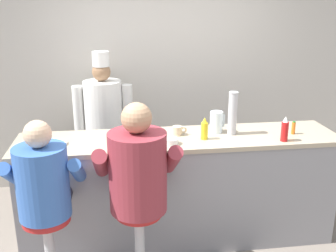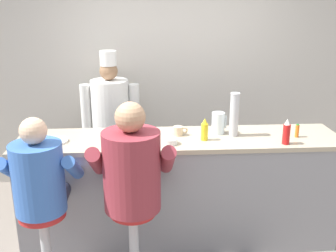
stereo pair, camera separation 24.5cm
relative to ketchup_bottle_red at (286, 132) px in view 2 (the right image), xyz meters
The scene contains 13 objects.
wall_back 1.85m from the ketchup_bottle_red, 119.00° to the left, with size 10.00×0.06×2.70m.
diner_counter 1.11m from the ketchup_bottle_red, 165.91° to the left, with size 2.91×0.65×1.04m.
ketchup_bottle_red is the anchor object (origin of this frame).
mustard_bottle_yellow 0.70m from the ketchup_bottle_red, 168.30° to the left, with size 0.06×0.06×0.20m.
hot_sauce_bottle_orange 0.24m from the ketchup_bottle_red, 45.98° to the left, with size 0.03×0.03×0.12m.
water_pitcher_clear 0.61m from the ketchup_bottle_red, 149.35° to the left, with size 0.14×0.12×0.20m.
breakfast_plate 2.01m from the ketchup_bottle_red, behind, with size 0.25×0.25×0.05m.
cereal_bowl 1.00m from the ketchup_bottle_red, behind, with size 0.13×0.13×0.05m.
coffee_mug_tan 0.94m from the ketchup_bottle_red, 162.42° to the left, with size 0.14×0.09×0.08m.
cup_stack_steel 0.48m from the ketchup_bottle_red, 149.12° to the left, with size 0.09×0.09×0.40m.
diner_seated_blue 2.04m from the ketchup_bottle_red, 169.35° to the right, with size 0.58×0.57×1.43m.
diner_seated_maroon 1.37m from the ketchup_bottle_red, 164.21° to the right, with size 0.66×0.65×1.53m.
cook_in_whites_near 2.02m from the ketchup_bottle_red, 142.32° to the left, with size 0.66×0.42×1.69m.
Camera 2 is at (-0.31, -2.99, 2.21)m, focal length 42.00 mm.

